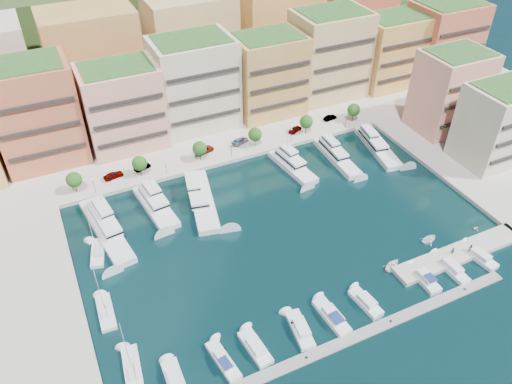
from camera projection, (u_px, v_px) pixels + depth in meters
ground at (286, 232)px, 111.91m from camera, size 400.00×400.00×0.00m
north_quay at (193, 110)px, 155.89m from camera, size 220.00×64.00×2.00m
hillside at (151, 54)px, 189.95m from camera, size 240.00×40.00×58.00m
south_pontoon at (350, 340)px, 89.62m from camera, size 72.00×2.20×0.35m
finger_pier at (459, 255)px, 106.33m from camera, size 32.00×5.00×2.00m
apartment_1 at (37, 113)px, 125.20m from camera, size 20.00×16.50×26.80m
apartment_2 at (123, 107)px, 132.05m from camera, size 20.00×15.50×22.80m
apartment_3 at (195, 83)px, 139.56m from camera, size 22.00×16.50×25.80m
apartment_4 at (268, 75)px, 146.11m from camera, size 20.00×15.50×23.80m
apartment_5 at (329, 55)px, 153.96m from camera, size 22.00×16.50×26.80m
apartment_6 at (390, 51)px, 161.13m from camera, size 20.00×15.50×22.80m
apartment_7 at (443, 40)px, 165.78m from camera, size 22.00×16.50×24.80m
apartment_east_a at (450, 91)px, 139.18m from camera, size 18.00×14.50×22.80m
apartment_east_b at (499, 124)px, 127.03m from camera, size 18.00×14.50×20.80m
backblock_1 at (95, 61)px, 146.12m from camera, size 26.00×18.00×30.00m
backblock_2 at (191, 44)px, 156.15m from camera, size 26.00×18.00×30.00m
backblock_3 at (277, 29)px, 166.18m from camera, size 26.00×18.00×30.00m
backblock_4 at (352, 16)px, 176.21m from camera, size 26.00×18.00×30.00m
tree_0 at (74, 180)px, 119.36m from camera, size 3.80×3.80×5.65m
tree_1 at (139, 163)px, 124.71m from camera, size 3.80×3.80×5.65m
tree_2 at (200, 148)px, 130.06m from camera, size 3.80×3.80×5.65m
tree_3 at (255, 134)px, 135.41m from camera, size 3.80×3.80×5.65m
tree_4 at (306, 122)px, 140.76m from camera, size 3.80×3.80×5.65m
tree_5 at (354, 110)px, 146.11m from camera, size 3.80×3.80×5.65m
lamppost_0 at (93, 184)px, 119.63m from camera, size 0.30×0.30×4.20m
lamppost_1 at (166, 165)px, 125.65m from camera, size 0.30×0.30×4.20m
lamppost_2 at (231, 148)px, 131.67m from camera, size 0.30×0.30×4.20m
lamppost_3 at (291, 133)px, 137.69m from camera, size 0.30×0.30×4.20m
lamppost_4 at (346, 119)px, 143.71m from camera, size 0.30×0.30×4.20m
yacht_0 at (105, 226)px, 111.60m from camera, size 7.92×24.81×7.30m
yacht_1 at (155, 204)px, 117.91m from camera, size 6.92×18.23×7.30m
yacht_2 at (201, 197)px, 119.80m from camera, size 9.54×23.40×7.30m
yacht_4 at (291, 165)px, 130.58m from camera, size 6.47×17.26×7.30m
yacht_5 at (336, 155)px, 134.06m from camera, size 4.89×19.41×7.30m
yacht_6 at (376, 145)px, 137.92m from camera, size 8.11×21.08×7.30m
cruiser_0 at (175, 380)px, 82.77m from camera, size 2.99×8.02×2.55m
cruiser_1 at (223, 361)px, 85.64m from camera, size 3.58×9.13×2.66m
cruiser_2 at (255, 348)px, 87.71m from camera, size 3.59×8.33×2.55m
cruiser_3 at (300, 329)px, 90.72m from camera, size 3.82×8.77×2.55m
cruiser_4 at (332, 317)px, 92.94m from camera, size 3.42×9.21×2.66m
cruiser_5 at (366, 303)px, 95.54m from camera, size 3.43×7.74×2.55m
cruiser_7 at (424, 279)px, 100.26m from camera, size 2.89×7.80×2.66m
cruiser_8 at (451, 268)px, 102.56m from camera, size 2.62×8.98×2.55m
cruiser_9 at (479, 257)px, 105.13m from camera, size 3.65×8.64×2.55m
sailboat_1 at (106, 313)px, 93.95m from camera, size 3.19×8.85×13.20m
sailboat_2 at (98, 253)px, 106.21m from camera, size 4.66×8.91×13.20m
sailboat_0 at (133, 371)px, 84.34m from camera, size 3.85×10.17×13.20m
tender_2 at (430, 239)px, 109.51m from camera, size 4.57×3.70×0.84m
tender_0 at (393, 266)px, 103.25m from camera, size 5.19×4.58×0.89m
tender_3 at (476, 228)px, 112.35m from camera, size 1.67×1.49×0.80m
car_0 at (113, 175)px, 125.70m from camera, size 5.28×2.98×1.69m
car_1 at (142, 167)px, 128.68m from camera, size 4.74×2.94×1.47m
car_2 at (204, 150)px, 134.89m from camera, size 6.01×3.79×1.55m
car_3 at (240, 141)px, 138.38m from camera, size 5.90×3.85×1.59m
car_4 at (295, 129)px, 143.22m from camera, size 4.99×3.62×1.58m
car_5 at (330, 118)px, 148.58m from camera, size 4.45×2.13×1.41m
person_0 at (453, 251)px, 104.66m from camera, size 0.52×0.70×1.73m
person_1 at (470, 248)px, 105.30m from camera, size 1.10×1.10×1.79m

